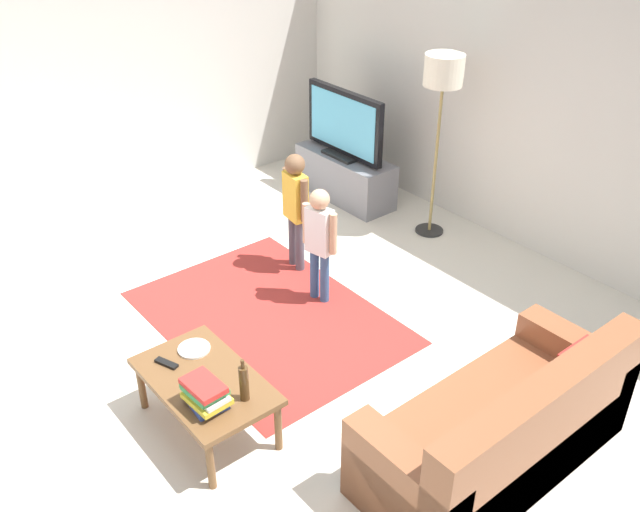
{
  "coord_description": "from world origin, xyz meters",
  "views": [
    {
      "loc": [
        3.53,
        -2.27,
        3.38
      ],
      "look_at": [
        0.0,
        0.6,
        0.65
      ],
      "focal_mm": 38.83,
      "sensor_mm": 36.0,
      "label": 1
    }
  ],
  "objects_px": {
    "floor_lamp": "(443,80)",
    "tv_remote": "(166,363)",
    "child_near_tv": "(296,201)",
    "coffee_table": "(205,384)",
    "book_stack": "(206,394)",
    "bottle": "(244,383)",
    "couch": "(505,434)",
    "tv_stand": "(345,177)",
    "plate": "(194,349)",
    "tv": "(344,124)",
    "child_center": "(320,235)"
  },
  "relations": [
    {
      "from": "floor_lamp",
      "to": "tv_remote",
      "type": "relative_size",
      "value": 10.47
    },
    {
      "from": "child_near_tv",
      "to": "coffee_table",
      "type": "height_order",
      "value": "child_near_tv"
    },
    {
      "from": "book_stack",
      "to": "bottle",
      "type": "distance_m",
      "value": 0.24
    },
    {
      "from": "couch",
      "to": "bottle",
      "type": "distance_m",
      "value": 1.62
    },
    {
      "from": "coffee_table",
      "to": "book_stack",
      "type": "bearing_deg",
      "value": -27.3
    },
    {
      "from": "tv_stand",
      "to": "tv_remote",
      "type": "bearing_deg",
      "value": -60.01
    },
    {
      "from": "child_near_tv",
      "to": "book_stack",
      "type": "relative_size",
      "value": 3.8
    },
    {
      "from": "tv_stand",
      "to": "book_stack",
      "type": "bearing_deg",
      "value": -53.55
    },
    {
      "from": "book_stack",
      "to": "plate",
      "type": "distance_m",
      "value": 0.57
    },
    {
      "from": "child_near_tv",
      "to": "book_stack",
      "type": "distance_m",
      "value": 2.35
    },
    {
      "from": "tv",
      "to": "child_center",
      "type": "xyz_separation_m",
      "value": [
        1.36,
        -1.44,
        -0.23
      ]
    },
    {
      "from": "tv",
      "to": "tv_remote",
      "type": "height_order",
      "value": "tv"
    },
    {
      "from": "child_near_tv",
      "to": "book_stack",
      "type": "xyz_separation_m",
      "value": [
        1.48,
        -1.82,
        -0.16
      ]
    },
    {
      "from": "tv",
      "to": "couch",
      "type": "height_order",
      "value": "tv"
    },
    {
      "from": "coffee_table",
      "to": "plate",
      "type": "height_order",
      "value": "plate"
    },
    {
      "from": "tv_stand",
      "to": "bottle",
      "type": "distance_m",
      "value": 3.78
    },
    {
      "from": "couch",
      "to": "floor_lamp",
      "type": "xyz_separation_m",
      "value": [
        -2.4,
        1.92,
        1.25
      ]
    },
    {
      "from": "bottle",
      "to": "tv_remote",
      "type": "distance_m",
      "value": 0.65
    },
    {
      "from": "floor_lamp",
      "to": "tv_remote",
      "type": "height_order",
      "value": "floor_lamp"
    },
    {
      "from": "couch",
      "to": "child_near_tv",
      "type": "distance_m",
      "value": 2.79
    },
    {
      "from": "couch",
      "to": "coffee_table",
      "type": "relative_size",
      "value": 1.8
    },
    {
      "from": "book_stack",
      "to": "bottle",
      "type": "height_order",
      "value": "bottle"
    },
    {
      "from": "tv_stand",
      "to": "plate",
      "type": "xyz_separation_m",
      "value": [
        1.78,
        -2.9,
        0.18
      ]
    },
    {
      "from": "child_near_tv",
      "to": "bottle",
      "type": "relative_size",
      "value": 3.63
    },
    {
      "from": "tv",
      "to": "couch",
      "type": "relative_size",
      "value": 0.61
    },
    {
      "from": "child_near_tv",
      "to": "plate",
      "type": "relative_size",
      "value": 5.05
    },
    {
      "from": "coffee_table",
      "to": "child_center",
      "type": "bearing_deg",
      "value": 115.01
    },
    {
      "from": "plate",
      "to": "tv",
      "type": "bearing_deg",
      "value": 121.74
    },
    {
      "from": "tv",
      "to": "child_near_tv",
      "type": "height_order",
      "value": "tv"
    },
    {
      "from": "child_near_tv",
      "to": "tv_remote",
      "type": "height_order",
      "value": "child_near_tv"
    },
    {
      "from": "couch",
      "to": "book_stack",
      "type": "height_order",
      "value": "couch"
    },
    {
      "from": "tv",
      "to": "plate",
      "type": "distance_m",
      "value": 3.41
    },
    {
      "from": "child_center",
      "to": "child_near_tv",
      "type": "bearing_deg",
      "value": 162.66
    },
    {
      "from": "tv_remote",
      "to": "plate",
      "type": "distance_m",
      "value": 0.22
    },
    {
      "from": "coffee_table",
      "to": "tv_remote",
      "type": "distance_m",
      "value": 0.31
    },
    {
      "from": "tv",
      "to": "floor_lamp",
      "type": "relative_size",
      "value": 0.62
    },
    {
      "from": "floor_lamp",
      "to": "plate",
      "type": "bearing_deg",
      "value": -78.05
    },
    {
      "from": "coffee_table",
      "to": "bottle",
      "type": "relative_size",
      "value": 3.27
    },
    {
      "from": "floor_lamp",
      "to": "bottle",
      "type": "bearing_deg",
      "value": -67.48
    },
    {
      "from": "couch",
      "to": "tv_remote",
      "type": "relative_size",
      "value": 10.59
    },
    {
      "from": "book_stack",
      "to": "bottle",
      "type": "relative_size",
      "value": 0.96
    },
    {
      "from": "plate",
      "to": "child_near_tv",
      "type": "bearing_deg",
      "value": 120.87
    },
    {
      "from": "child_near_tv",
      "to": "tv",
      "type": "bearing_deg",
      "value": 122.81
    },
    {
      "from": "tv_stand",
      "to": "bottle",
      "type": "relative_size",
      "value": 3.93
    },
    {
      "from": "couch",
      "to": "tv",
      "type": "bearing_deg",
      "value": 153.68
    },
    {
      "from": "floor_lamp",
      "to": "child_near_tv",
      "type": "distance_m",
      "value": 1.72
    },
    {
      "from": "coffee_table",
      "to": "tv_stand",
      "type": "bearing_deg",
      "value": 124.74
    },
    {
      "from": "book_stack",
      "to": "tv_stand",
      "type": "bearing_deg",
      "value": 126.45
    },
    {
      "from": "child_near_tv",
      "to": "bottle",
      "type": "bearing_deg",
      "value": -45.48
    },
    {
      "from": "couch",
      "to": "child_near_tv",
      "type": "xyz_separation_m",
      "value": [
        -2.72,
        0.48,
        0.38
      ]
    }
  ]
}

